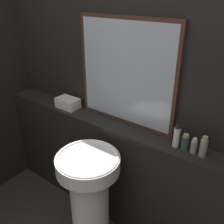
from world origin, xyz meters
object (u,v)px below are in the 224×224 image
mirror (126,74)px  conditioner_bottle (185,142)px  body_wash_bottle (204,147)px  lotion_bottle (194,146)px  towel_stack (68,103)px  shampoo_bottle (177,136)px  pedestal_sink (90,197)px

mirror → conditioner_bottle: (0.52, -0.08, -0.34)m
mirror → body_wash_bottle: 0.72m
body_wash_bottle → lotion_bottle: bearing=180.0°
towel_stack → conditioner_bottle: 1.06m
mirror → body_wash_bottle: size_ratio=5.73×
mirror → shampoo_bottle: (0.46, -0.08, -0.31)m
towel_stack → conditioner_bottle: bearing=0.0°
lotion_bottle → body_wash_bottle: bearing=-0.0°
towel_stack → body_wash_bottle: body_wash_bottle is taller
towel_stack → pedestal_sink: bearing=-33.8°
shampoo_bottle → lotion_bottle: shampoo_bottle is taller
towel_stack → shampoo_bottle: 1.00m
pedestal_sink → towel_stack: 0.81m
mirror → body_wash_bottle: mirror is taller
mirror → towel_stack: mirror is taller
mirror → body_wash_bottle: (0.64, -0.08, -0.32)m
shampoo_bottle → lotion_bottle: 0.12m
body_wash_bottle → mirror: bearing=172.6°
lotion_bottle → body_wash_bottle: 0.06m
towel_stack → lotion_bottle: size_ratio=1.88×
pedestal_sink → body_wash_bottle: 0.87m
towel_stack → shampoo_bottle: (1.00, -0.00, 0.03)m
mirror → conditioner_bottle: 0.62m
lotion_bottle → body_wash_bottle: (0.06, -0.00, 0.02)m
conditioner_bottle → pedestal_sink: bearing=-143.6°
mirror → lotion_bottle: size_ratio=7.58×
towel_stack → body_wash_bottle: 1.18m
pedestal_sink → conditioner_bottle: bearing=36.4°
mirror → lotion_bottle: (0.58, -0.08, -0.34)m
mirror → conditioner_bottle: bearing=-9.0°
towel_stack → body_wash_bottle: bearing=0.0°
conditioner_bottle → body_wash_bottle: size_ratio=0.82×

